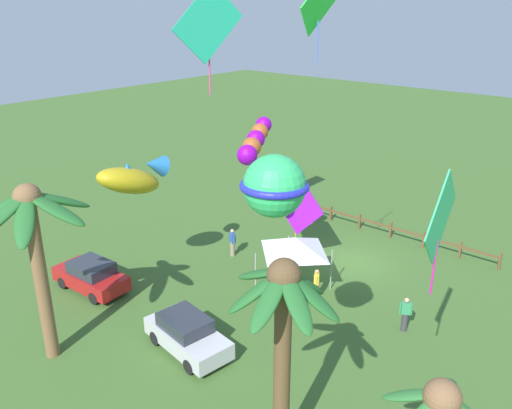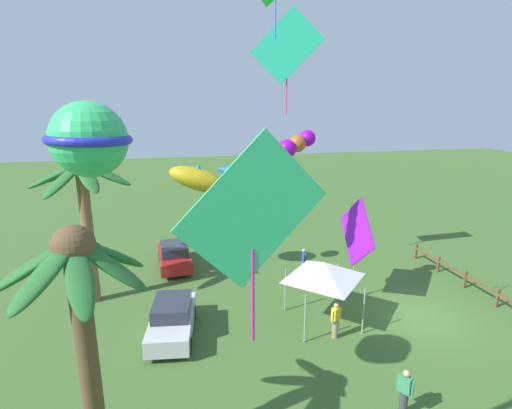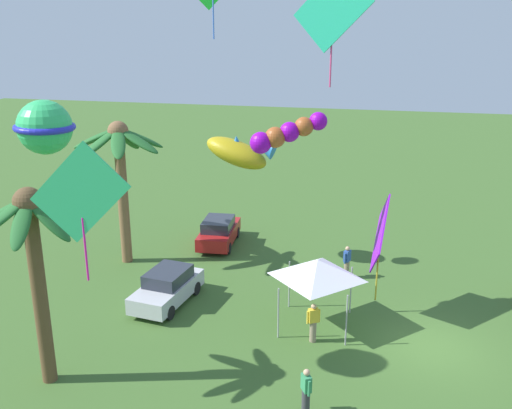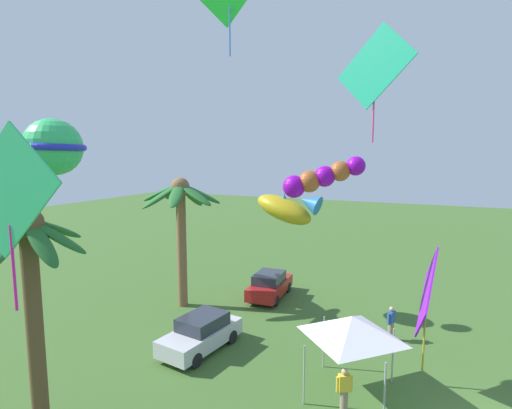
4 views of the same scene
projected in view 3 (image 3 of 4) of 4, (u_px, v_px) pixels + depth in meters
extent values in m
plane|color=#3D6028|center=(431.00, 347.00, 21.94)|extent=(120.00, 120.00, 0.00)
cylinder|color=brown|center=(40.00, 295.00, 18.98)|extent=(0.49, 0.49, 6.43)
ellipsoid|color=#236028|center=(47.00, 203.00, 18.88)|extent=(1.89, 0.70, 1.06)
ellipsoid|color=#236028|center=(25.00, 210.00, 18.76)|extent=(1.57, 1.53, 1.42)
ellipsoid|color=#236028|center=(2.00, 212.00, 18.12)|extent=(0.87, 1.89, 1.14)
ellipsoid|color=#236028|center=(2.00, 218.00, 17.50)|extent=(1.85, 1.42, 1.11)
ellipsoid|color=#236028|center=(21.00, 224.00, 17.38)|extent=(1.79, 0.98, 1.33)
ellipsoid|color=#236028|center=(49.00, 220.00, 17.85)|extent=(0.85, 1.73, 1.41)
ellipsoid|color=#236028|center=(56.00, 212.00, 18.39)|extent=(1.40, 1.75, 1.29)
sphere|color=brown|center=(28.00, 202.00, 17.99)|extent=(0.94, 0.94, 0.94)
cylinder|color=brown|center=(123.00, 198.00, 28.69)|extent=(0.53, 0.53, 6.71)
ellipsoid|color=#236028|center=(128.00, 139.00, 28.75)|extent=(2.16, 0.73, 1.63)
ellipsoid|color=#236028|center=(107.00, 136.00, 28.54)|extent=(1.87, 2.30, 1.27)
ellipsoid|color=#236028|center=(96.00, 138.00, 27.80)|extent=(1.09, 2.42, 1.23)
ellipsoid|color=#236028|center=(99.00, 144.00, 27.15)|extent=(2.21, 1.87, 1.46)
ellipsoid|color=#236028|center=(118.00, 143.00, 26.74)|extent=(2.40, 1.57, 1.26)
ellipsoid|color=#236028|center=(138.00, 141.00, 27.35)|extent=(1.13, 2.41, 1.28)
ellipsoid|color=#236028|center=(141.00, 138.00, 28.21)|extent=(1.91, 2.24, 1.36)
sphere|color=brown|center=(118.00, 131.00, 27.66)|extent=(1.00, 1.00, 1.00)
cube|color=#BCBCC1|center=(167.00, 291.00, 25.12)|extent=(4.11, 2.25, 0.70)
cube|color=#282D38|center=(168.00, 276.00, 25.06)|extent=(2.22, 1.78, 0.56)
cylinder|color=black|center=(170.00, 313.00, 23.88)|extent=(0.62, 0.27, 0.60)
cylinder|color=black|center=(137.00, 306.00, 24.40)|extent=(0.62, 0.27, 0.60)
cylinder|color=black|center=(196.00, 288.00, 26.03)|extent=(0.62, 0.27, 0.60)
cylinder|color=black|center=(165.00, 283.00, 26.56)|extent=(0.62, 0.27, 0.60)
cube|color=#A51919|center=(219.00, 234.00, 31.72)|extent=(4.00, 1.93, 0.70)
cube|color=#282D38|center=(218.00, 224.00, 31.39)|extent=(2.11, 1.62, 0.56)
cylinder|color=black|center=(210.00, 231.00, 33.07)|extent=(0.61, 0.22, 0.60)
cylinder|color=black|center=(237.00, 232.00, 32.84)|extent=(0.61, 0.22, 0.60)
cylinder|color=black|center=(200.00, 246.00, 30.79)|extent=(0.61, 0.22, 0.60)
cylinder|color=black|center=(229.00, 248.00, 30.56)|extent=(0.61, 0.22, 0.60)
cylinder|color=gray|center=(313.00, 331.00, 22.21)|extent=(0.26, 0.26, 0.84)
cube|color=yellow|center=(313.00, 315.00, 22.00)|extent=(0.38, 0.44, 0.54)
sphere|color=tan|center=(314.00, 307.00, 21.88)|extent=(0.21, 0.21, 0.21)
cylinder|color=yellow|center=(308.00, 317.00, 21.95)|extent=(0.09, 0.09, 0.52)
cylinder|color=yellow|center=(319.00, 316.00, 22.07)|extent=(0.09, 0.09, 0.52)
cylinder|color=#38383D|center=(306.00, 402.00, 18.14)|extent=(0.26, 0.26, 0.84)
cube|color=#338956|center=(306.00, 383.00, 17.93)|extent=(0.44, 0.39, 0.54)
sphere|color=tan|center=(307.00, 372.00, 17.81)|extent=(0.21, 0.21, 0.21)
cylinder|color=#338956|center=(309.00, 389.00, 17.73)|extent=(0.09, 0.09, 0.52)
cylinder|color=#338956|center=(303.00, 380.00, 18.15)|extent=(0.09, 0.09, 0.52)
cylinder|color=gray|center=(347.00, 269.00, 27.71)|extent=(0.26, 0.26, 0.84)
cube|color=#2D519E|center=(347.00, 256.00, 27.50)|extent=(0.44, 0.36, 0.54)
sphere|color=tan|center=(348.00, 249.00, 27.38)|extent=(0.21, 0.21, 0.21)
cylinder|color=#2D519E|center=(349.00, 255.00, 27.69)|extent=(0.09, 0.09, 0.52)
cylinder|color=#2D519E|center=(345.00, 258.00, 27.34)|extent=(0.09, 0.09, 0.52)
cylinder|color=#9E9EA3|center=(346.00, 320.00, 21.75)|extent=(0.06, 0.06, 2.10)
cylinder|color=#9E9EA3|center=(351.00, 290.00, 24.17)|extent=(0.06, 0.06, 2.10)
cylinder|color=#9E9EA3|center=(278.00, 313.00, 22.28)|extent=(0.06, 0.06, 2.10)
cylinder|color=#9E9EA3|center=(289.00, 284.00, 24.70)|extent=(0.06, 0.06, 2.10)
pyramid|color=white|center=(317.00, 269.00, 22.79)|extent=(2.86, 2.86, 0.75)
cube|color=#20B485|center=(333.00, 8.00, 24.51)|extent=(1.17, 3.53, 3.67)
cylinder|color=#DB417D|center=(331.00, 59.00, 25.15)|extent=(0.08, 0.08, 2.39)
sphere|color=#8909B5|center=(261.00, 143.00, 22.55)|extent=(0.86, 0.86, 0.86)
sphere|color=#A65022|center=(275.00, 137.00, 22.58)|extent=(0.83, 0.83, 0.83)
sphere|color=#8909B5|center=(290.00, 132.00, 22.62)|extent=(0.79, 0.79, 0.79)
sphere|color=#A65022|center=(304.00, 127.00, 22.65)|extent=(0.76, 0.76, 0.76)
sphere|color=#8909B5|center=(318.00, 121.00, 22.68)|extent=(0.72, 0.72, 0.72)
cube|color=#32C679|center=(80.00, 193.00, 14.38)|extent=(0.32, 2.64, 2.65)
cylinder|color=#E71CA2|center=(86.00, 250.00, 14.84)|extent=(0.06, 0.06, 1.73)
ellipsoid|color=#B79C17|center=(236.00, 153.00, 28.29)|extent=(1.93, 3.52, 2.10)
cone|color=#2168B0|center=(264.00, 146.00, 27.72)|extent=(1.14, 1.38, 1.28)
cone|color=#2168B0|center=(236.00, 142.00, 28.13)|extent=(0.70, 0.70, 0.65)
cube|color=#8C16D7|center=(380.00, 234.00, 23.47)|extent=(3.33, 0.64, 3.26)
cylinder|color=#AE9B28|center=(377.00, 276.00, 24.05)|extent=(0.07, 0.07, 2.16)
cylinder|color=#426EDE|center=(213.00, 16.00, 17.81)|extent=(0.04, 0.04, 1.36)
sphere|color=#30BF65|center=(45.00, 127.00, 17.87)|extent=(1.69, 1.69, 1.69)
torus|color=#2528C3|center=(45.00, 127.00, 17.87)|extent=(2.26, 2.27, 0.25)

